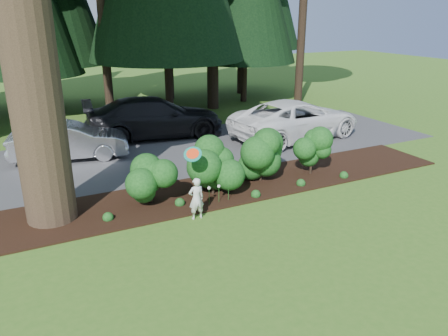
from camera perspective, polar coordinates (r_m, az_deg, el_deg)
name	(u,v)px	position (r m, az deg, el deg)	size (l,w,h in m)	color
ground	(274,238)	(10.60, 6.55, -9.11)	(80.00, 80.00, 0.00)	#37651C
mulch_bed	(216,190)	(13.14, -1.11, -2.92)	(16.00, 2.50, 0.05)	black
driveway	(168,152)	(16.86, -7.33, 2.07)	(22.00, 6.00, 0.03)	#38383A
shrub_row	(240,163)	(13.10, 2.12, 0.66)	(6.53, 1.60, 1.61)	#133E14
lily_cluster	(219,187)	(12.14, -0.68, -2.50)	(0.69, 0.09, 0.57)	#133E14
car_silver_wagon	(69,141)	(16.68, -19.58, 3.36)	(1.43, 4.10, 1.35)	silver
car_white_suv	(296,119)	(18.65, 9.37, 6.30)	(2.67, 5.78, 1.61)	white
car_dark_suv	(155,117)	(18.82, -9.01, 6.57)	(2.36, 5.80, 1.68)	black
child	(196,199)	(11.25, -3.63, -4.01)	(0.41, 0.27, 1.13)	silver
frisbee	(193,154)	(11.21, -4.11, 1.82)	(0.54, 0.42, 0.43)	#167D6B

